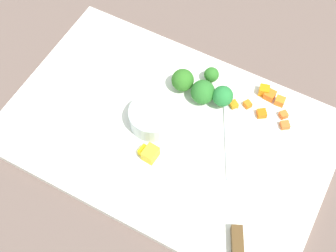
% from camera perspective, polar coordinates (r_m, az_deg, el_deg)
% --- Properties ---
extents(ground_plane, '(4.00, 4.00, 0.00)m').
position_cam_1_polar(ground_plane, '(0.76, -0.00, -0.84)').
color(ground_plane, brown).
extents(cutting_board, '(0.52, 0.33, 0.01)m').
position_cam_1_polar(cutting_board, '(0.75, -0.00, -0.62)').
color(cutting_board, white).
rests_on(cutting_board, ground_plane).
extents(prep_bowl, '(0.08, 0.08, 0.03)m').
position_cam_1_polar(prep_bowl, '(0.74, -1.72, 1.37)').
color(prep_bowl, '#B0C0C0').
rests_on(prep_bowl, cutting_board).
extents(chef_knife, '(0.15, 0.27, 0.02)m').
position_cam_1_polar(chef_knife, '(0.69, 8.23, -10.66)').
color(chef_knife, silver).
rests_on(chef_knife, cutting_board).
extents(carrot_dice_0, '(0.02, 0.02, 0.01)m').
position_cam_1_polar(carrot_dice_0, '(0.77, 7.96, 2.57)').
color(carrot_dice_0, orange).
rests_on(carrot_dice_0, cutting_board).
extents(carrot_dice_1, '(0.02, 0.02, 0.01)m').
position_cam_1_polar(carrot_dice_1, '(0.77, 11.31, 1.50)').
color(carrot_dice_1, orange).
rests_on(carrot_dice_1, cutting_board).
extents(carrot_dice_2, '(0.02, 0.02, 0.01)m').
position_cam_1_polar(carrot_dice_2, '(0.79, 12.26, 3.71)').
color(carrot_dice_2, orange).
rests_on(carrot_dice_2, cutting_board).
extents(carrot_dice_3, '(0.02, 0.02, 0.01)m').
position_cam_1_polar(carrot_dice_3, '(0.77, 14.02, 0.10)').
color(carrot_dice_3, orange).
rests_on(carrot_dice_3, cutting_board).
extents(carrot_dice_4, '(0.02, 0.02, 0.01)m').
position_cam_1_polar(carrot_dice_4, '(0.78, 9.64, 2.61)').
color(carrot_dice_4, orange).
rests_on(carrot_dice_4, cutting_board).
extents(carrot_dice_5, '(0.02, 0.02, 0.02)m').
position_cam_1_polar(carrot_dice_5, '(0.80, 11.60, 4.25)').
color(carrot_dice_5, orange).
rests_on(carrot_dice_5, cutting_board).
extents(carrot_dice_6, '(0.02, 0.02, 0.01)m').
position_cam_1_polar(carrot_dice_6, '(0.79, 13.45, 2.96)').
color(carrot_dice_6, orange).
rests_on(carrot_dice_6, cutting_board).
extents(carrot_dice_7, '(0.02, 0.02, 0.01)m').
position_cam_1_polar(carrot_dice_7, '(0.78, 13.87, 1.34)').
color(carrot_dice_7, orange).
rests_on(carrot_dice_7, cutting_board).
extents(pepper_dice_0, '(0.02, 0.03, 0.02)m').
position_cam_1_polar(pepper_dice_0, '(0.72, -1.84, -3.54)').
color(pepper_dice_0, yellow).
rests_on(pepper_dice_0, cutting_board).
extents(pepper_dice_1, '(0.02, 0.02, 0.01)m').
position_cam_1_polar(pepper_dice_1, '(0.72, -2.85, -3.11)').
color(pepper_dice_1, yellow).
rests_on(pepper_dice_1, cutting_board).
extents(broccoli_floret_0, '(0.03, 0.03, 0.04)m').
position_cam_1_polar(broccoli_floret_0, '(0.76, 6.66, 3.60)').
color(broccoli_floret_0, '#81B865').
rests_on(broccoli_floret_0, cutting_board).
extents(broccoli_floret_1, '(0.04, 0.04, 0.04)m').
position_cam_1_polar(broccoli_floret_1, '(0.76, 4.26, 4.14)').
color(broccoli_floret_1, '#83B967').
rests_on(broccoli_floret_1, cutting_board).
extents(broccoli_floret_2, '(0.03, 0.03, 0.03)m').
position_cam_1_polar(broccoli_floret_2, '(0.79, 5.31, 6.23)').
color(broccoli_floret_2, '#84BF60').
rests_on(broccoli_floret_2, cutting_board).
extents(broccoli_floret_3, '(0.04, 0.04, 0.04)m').
position_cam_1_polar(broccoli_floret_3, '(0.78, 1.80, 5.58)').
color(broccoli_floret_3, '#97B66C').
rests_on(broccoli_floret_3, cutting_board).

